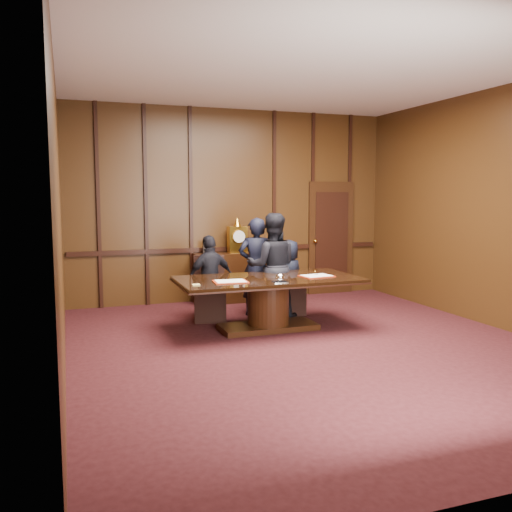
{
  "coord_description": "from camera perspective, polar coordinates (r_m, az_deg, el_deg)",
  "views": [
    {
      "loc": [
        -2.94,
        -6.1,
        1.95
      ],
      "look_at": [
        -0.31,
        1.37,
        1.05
      ],
      "focal_mm": 38.0,
      "sensor_mm": 36.0,
      "label": 1
    }
  ],
  "objects": [
    {
      "name": "conference_table",
      "position": [
        7.84,
        1.29,
        -4.11
      ],
      "size": [
        2.62,
        1.32,
        0.76
      ],
      "color": "black",
      "rests_on": "ground"
    },
    {
      "name": "folder_left",
      "position": [
        7.42,
        -2.7,
        -2.69
      ],
      "size": [
        0.49,
        0.37,
        0.02
      ],
      "rotation": [
        0.0,
        0.0,
        -0.09
      ],
      "color": "#9C270E",
      "rests_on": "conference_table"
    },
    {
      "name": "room",
      "position": [
        6.93,
        6.33,
        4.56
      ],
      "size": [
        7.0,
        7.04,
        3.5
      ],
      "color": "black",
      "rests_on": "ground"
    },
    {
      "name": "sideboard",
      "position": [
        9.92,
        -1.96,
        -2.01
      ],
      "size": [
        1.6,
        0.45,
        1.54
      ],
      "color": "black",
      "rests_on": "ground"
    },
    {
      "name": "inkstand",
      "position": [
        7.37,
        2.54,
        -2.39
      ],
      "size": [
        0.2,
        0.14,
        0.12
      ],
      "color": "white",
      "rests_on": "conference_table"
    },
    {
      "name": "witness_left",
      "position": [
        8.76,
        0.02,
        -1.12
      ],
      "size": [
        0.67,
        0.55,
        1.58
      ],
      "primitive_type": "imported",
      "rotation": [
        0.0,
        0.0,
        2.79
      ],
      "color": "black",
      "rests_on": "ground"
    },
    {
      "name": "signatory_right",
      "position": [
        8.79,
        3.41,
        -2.27
      ],
      "size": [
        0.69,
        0.55,
        1.23
      ],
      "primitive_type": "imported",
      "rotation": [
        0.0,
        0.0,
        3.44
      ],
      "color": "black",
      "rests_on": "ground"
    },
    {
      "name": "notepad",
      "position": [
        7.19,
        -6.33,
        -3.03
      ],
      "size": [
        0.1,
        0.08,
        0.01
      ],
      "primitive_type": "cube",
      "rotation": [
        0.0,
        0.0,
        -0.05
      ],
      "color": "#F4D877",
      "rests_on": "conference_table"
    },
    {
      "name": "chair_left",
      "position": [
        8.51,
        -4.89,
        -4.78
      ],
      "size": [
        0.57,
        0.57,
        0.99
      ],
      "rotation": [
        0.0,
        0.0,
        -0.22
      ],
      "color": "black",
      "rests_on": "ground"
    },
    {
      "name": "folder_right",
      "position": [
        7.96,
        6.4,
        -2.1
      ],
      "size": [
        0.5,
        0.39,
        0.02
      ],
      "rotation": [
        0.0,
        0.0,
        0.13
      ],
      "color": "#9C270E",
      "rests_on": "conference_table"
    },
    {
      "name": "signatory_left",
      "position": [
        8.37,
        -4.82,
        -2.36
      ],
      "size": [
        0.84,
        0.5,
        1.34
      ],
      "primitive_type": "imported",
      "rotation": [
        0.0,
        0.0,
        3.38
      ],
      "color": "black",
      "rests_on": "ground"
    },
    {
      "name": "chair_right",
      "position": [
        8.91,
        3.2,
        -4.25
      ],
      "size": [
        0.49,
        0.49,
        0.99
      ],
      "rotation": [
        0.0,
        0.0,
        0.02
      ],
      "color": "black",
      "rests_on": "ground"
    },
    {
      "name": "witness_right",
      "position": [
        8.5,
        1.72,
        -1.08
      ],
      "size": [
        0.96,
        0.84,
        1.67
      ],
      "primitive_type": "imported",
      "rotation": [
        0.0,
        0.0,
        2.84
      ],
      "color": "black",
      "rests_on": "ground"
    }
  ]
}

